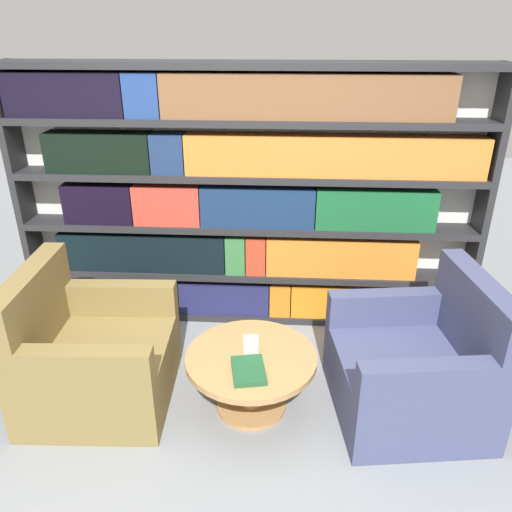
% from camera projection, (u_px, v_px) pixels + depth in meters
% --- Properties ---
extents(ground_plane, '(14.00, 14.00, 0.00)m').
position_uv_depth(ground_plane, '(231.00, 432.00, 3.00)').
color(ground_plane, gray).
extents(bookshelf, '(3.54, 0.30, 2.00)m').
position_uv_depth(bookshelf, '(244.00, 200.00, 3.81)').
color(bookshelf, silver).
rests_on(bookshelf, ground_plane).
extents(armchair_left, '(0.90, 0.92, 0.91)m').
position_uv_depth(armchair_left, '(93.00, 358.00, 3.17)').
color(armchair_left, olive).
rests_on(armchair_left, ground_plane).
extents(armchair_right, '(0.97, 0.98, 0.91)m').
position_uv_depth(armchair_right, '(416.00, 369.00, 3.06)').
color(armchair_right, '#42476B').
rests_on(armchair_right, ground_plane).
extents(coffee_table, '(0.81, 0.81, 0.40)m').
position_uv_depth(coffee_table, '(251.00, 370.00, 3.08)').
color(coffee_table, '#AD7F4C').
rests_on(coffee_table, ground_plane).
extents(table_sign, '(0.09, 0.06, 0.15)m').
position_uv_depth(table_sign, '(251.00, 347.00, 3.01)').
color(table_sign, black).
rests_on(table_sign, coffee_table).
extents(stray_book, '(0.23, 0.29, 0.03)m').
position_uv_depth(stray_book, '(249.00, 370.00, 2.88)').
color(stray_book, '#1E512D').
rests_on(stray_book, coffee_table).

